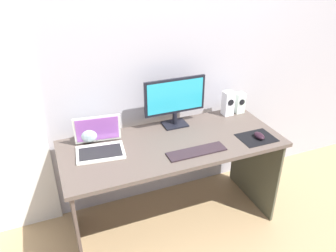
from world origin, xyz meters
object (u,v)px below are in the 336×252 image
(fishbowl, at_px, (88,131))
(keyboard_external, at_px, (197,151))
(mouse, at_px, (259,136))
(speaker_right, at_px, (239,103))
(laptop, at_px, (99,144))
(speaker_near_monitor, at_px, (228,103))
(monitor, at_px, (175,100))

(fishbowl, relative_size, keyboard_external, 0.42)
(keyboard_external, distance_m, mouse, 0.49)
(speaker_right, distance_m, laptop, 1.18)
(speaker_near_monitor, height_order, mouse, speaker_near_monitor)
(speaker_right, xyz_separation_m, laptop, (-1.17, -0.15, -0.04))
(keyboard_external, bearing_deg, monitor, 88.01)
(laptop, relative_size, mouse, 3.37)
(monitor, bearing_deg, fishbowl, 179.25)
(speaker_near_monitor, height_order, fishbowl, speaker_near_monitor)
(monitor, relative_size, speaker_right, 2.79)
(monitor, distance_m, mouse, 0.65)
(laptop, xyz_separation_m, keyboard_external, (0.58, -0.26, -0.04))
(laptop, bearing_deg, speaker_near_monitor, 8.20)
(speaker_near_monitor, distance_m, laptop, 1.07)
(fishbowl, bearing_deg, monitor, -0.75)
(keyboard_external, bearing_deg, laptop, 156.24)
(speaker_right, relative_size, keyboard_external, 0.42)
(speaker_right, relative_size, mouse, 1.68)
(fishbowl, distance_m, mouse, 1.19)
(monitor, distance_m, keyboard_external, 0.45)
(monitor, height_order, speaker_near_monitor, monitor)
(monitor, xyz_separation_m, speaker_right, (0.57, 0.01, -0.12))
(fishbowl, height_order, keyboard_external, fishbowl)
(mouse, bearing_deg, laptop, 169.63)
(laptop, distance_m, keyboard_external, 0.64)
(laptop, distance_m, fishbowl, 0.16)
(speaker_near_monitor, distance_m, mouse, 0.42)
(speaker_right, xyz_separation_m, speaker_near_monitor, (-0.11, 0.00, 0.01))
(laptop, distance_m, mouse, 1.10)
(monitor, xyz_separation_m, mouse, (0.47, -0.41, -0.19))
(monitor, bearing_deg, keyboard_external, -92.16)
(speaker_right, distance_m, mouse, 0.43)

